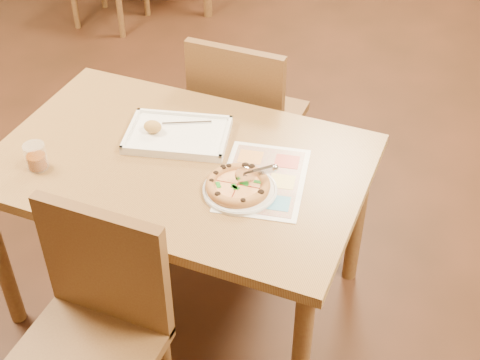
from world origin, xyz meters
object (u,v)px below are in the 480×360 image
at_px(dining_table, 181,178).
at_px(pizza_cutter, 256,173).
at_px(glass_tumbler, 36,158).
at_px(chair_far, 243,109).
at_px(menu, 263,179).
at_px(plate, 240,190).
at_px(chair_near, 94,313).
at_px(appetizer_tray, 176,135).
at_px(pizza, 238,185).

relative_size(dining_table, pizza_cutter, 10.07).
relative_size(pizza_cutter, glass_tumbler, 1.38).
xyz_separation_m(chair_far, menu, (0.31, -0.60, 0.16)).
height_order(plate, pizza_cutter, pizza_cutter).
distance_m(chair_near, chair_far, 1.20).
bearing_deg(menu, appetizer_tray, 164.51).
distance_m(plate, pizza, 0.02).
relative_size(dining_table, plate, 5.26).
height_order(dining_table, chair_far, chair_far).
distance_m(chair_far, menu, 0.69).
bearing_deg(chair_near, appetizer_tray, 95.40).
xyz_separation_m(chair_far, plate, (0.26, -0.68, 0.16)).
xyz_separation_m(pizza, menu, (0.06, 0.09, -0.02)).
xyz_separation_m(chair_near, appetizer_tray, (-0.07, 0.71, 0.17)).
distance_m(pizza, menu, 0.11).
xyz_separation_m(chair_far, appetizer_tray, (-0.07, -0.49, 0.17)).
bearing_deg(plate, pizza, 174.31).
xyz_separation_m(pizza, glass_tumbler, (-0.69, -0.14, 0.02)).
relative_size(dining_table, glass_tumbler, 13.92).
bearing_deg(dining_table, pizza_cutter, -10.17).
distance_m(pizza_cutter, glass_tumbler, 0.76).
bearing_deg(pizza, appetizer_tray, 149.44).
height_order(dining_table, menu, menu).
bearing_deg(pizza_cutter, appetizer_tray, 136.42).
bearing_deg(appetizer_tray, dining_table, -58.70).
relative_size(chair_near, pizza_cutter, 3.64).
bearing_deg(chair_near, glass_tumbler, 138.80).
bearing_deg(glass_tumbler, pizza_cutter, 12.76).
bearing_deg(pizza, pizza_cutter, 25.51).
relative_size(pizza_cutter, menu, 0.33).
relative_size(chair_near, pizza, 2.18).
bearing_deg(plate, appetizer_tray, 149.93).
relative_size(pizza, appetizer_tray, 0.52).
bearing_deg(plate, menu, 60.05).
distance_m(pizza, glass_tumbler, 0.70).
height_order(pizza, appetizer_tray, appetizer_tray).
bearing_deg(pizza, plate, -5.69).
relative_size(chair_near, glass_tumbler, 5.03).
distance_m(chair_near, pizza_cutter, 0.67).
height_order(chair_far, appetizer_tray, chair_far).
bearing_deg(appetizer_tray, menu, -15.49).
bearing_deg(menu, pizza, -123.94).
xyz_separation_m(appetizer_tray, glass_tumbler, (-0.37, -0.33, 0.03)).
relative_size(chair_far, plate, 1.90).
height_order(chair_far, pizza_cutter, chair_far).
relative_size(dining_table, pizza, 6.04).
bearing_deg(pizza, dining_table, 162.63).
height_order(plate, menu, plate).
relative_size(plate, pizza_cutter, 1.91).
bearing_deg(menu, pizza_cutter, -95.16).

